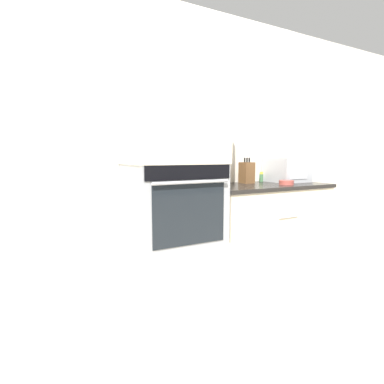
{
  "coord_description": "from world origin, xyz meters",
  "views": [
    {
      "loc": [
        -1.38,
        -1.92,
        1.14
      ],
      "look_at": [
        -0.24,
        0.21,
        0.85
      ],
      "focal_mm": 28.0,
      "sensor_mm": 36.0,
      "label": 1
    }
  ],
  "objects": [
    {
      "name": "ground_plane",
      "position": [
        0.0,
        0.0,
        0.0
      ],
      "size": [
        12.0,
        12.0,
        0.0
      ],
      "primitive_type": "plane",
      "color": "beige"
    },
    {
      "name": "wall_back",
      "position": [
        0.0,
        0.63,
        1.25
      ],
      "size": [
        8.0,
        0.05,
        2.5
      ],
      "color": "silver",
      "rests_on": "ground_plane"
    },
    {
      "name": "oven_cabinet_base",
      "position": [
        -0.37,
        0.3,
        0.22
      ],
      "size": [
        0.74,
        0.6,
        0.45
      ],
      "color": "beige",
      "rests_on": "ground_plane"
    },
    {
      "name": "wall_oven",
      "position": [
        -0.37,
        0.3,
        0.76
      ],
      "size": [
        0.72,
        0.64,
        0.63
      ],
      "color": "#9EA0A5",
      "rests_on": "oven_cabinet_base"
    },
    {
      "name": "oven_cabinet_upper",
      "position": [
        -0.37,
        0.3,
        1.52
      ],
      "size": [
        0.74,
        0.6,
        0.87
      ],
      "color": "beige",
      "rests_on": "wall_oven"
    },
    {
      "name": "counter_unit",
      "position": [
        0.62,
        0.3,
        0.44
      ],
      "size": [
        1.25,
        0.63,
        0.87
      ],
      "color": "beige",
      "rests_on": "ground_plane"
    },
    {
      "name": "microwave",
      "position": [
        1.01,
        0.41,
        1.0
      ],
      "size": [
        0.38,
        0.37,
        0.25
      ],
      "color": "#B2B5BA",
      "rests_on": "counter_unit"
    },
    {
      "name": "knife_block",
      "position": [
        0.52,
        0.47,
        0.98
      ],
      "size": [
        0.12,
        0.12,
        0.25
      ],
      "color": "brown",
      "rests_on": "counter_unit"
    },
    {
      "name": "bowl",
      "position": [
        0.75,
        0.16,
        0.89
      ],
      "size": [
        0.14,
        0.14,
        0.04
      ],
      "color": "#B24C42",
      "rests_on": "counter_unit"
    },
    {
      "name": "condiment_jar_near",
      "position": [
        0.08,
        0.55,
        0.92
      ],
      "size": [
        0.06,
        0.06,
        0.09
      ],
      "color": "#427047",
      "rests_on": "counter_unit"
    },
    {
      "name": "condiment_jar_mid",
      "position": [
        0.77,
        0.54,
        0.92
      ],
      "size": [
        0.04,
        0.04,
        0.1
      ],
      "color": "#427047",
      "rests_on": "counter_unit"
    },
    {
      "name": "condiment_jar_far",
      "position": [
        0.1,
        0.32,
        0.92
      ],
      "size": [
        0.05,
        0.05,
        0.1
      ],
      "color": "silver",
      "rests_on": "counter_unit"
    }
  ]
}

